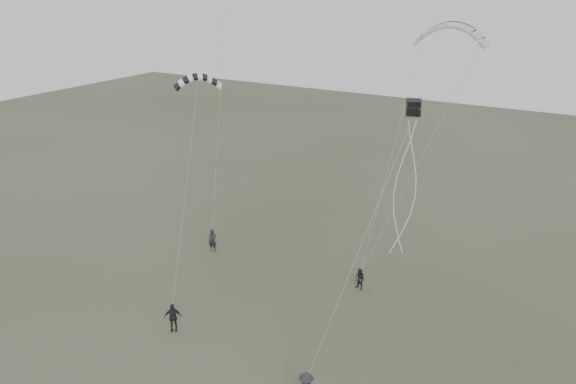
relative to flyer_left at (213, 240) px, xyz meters
The scene contains 7 objects.
ground 9.45m from the flyer_left, 51.42° to the right, with size 140.00×140.00×0.00m, color #37422B.
flyer_left is the anchor object (origin of this frame).
flyer_right 11.66m from the flyer_left, ahead, with size 0.72×0.56×1.48m, color #222227.
flyer_center 10.15m from the flyer_left, 65.53° to the right, with size 1.00×0.42×1.71m, color black.
kite_pale_large 22.10m from the flyer_left, 24.51° to the left, with size 4.57×1.03×1.83m, color #A7AAAC, non-canonical shape.
kite_striped 13.68m from the flyer_left, 55.68° to the right, with size 2.71×0.68×1.09m, color black, non-canonical shape.
kite_box 20.16m from the flyer_left, 13.01° to the right, with size 0.64×0.64×0.72m, color black, non-canonical shape.
Camera 1 is at (17.84, -22.27, 18.96)m, focal length 35.00 mm.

